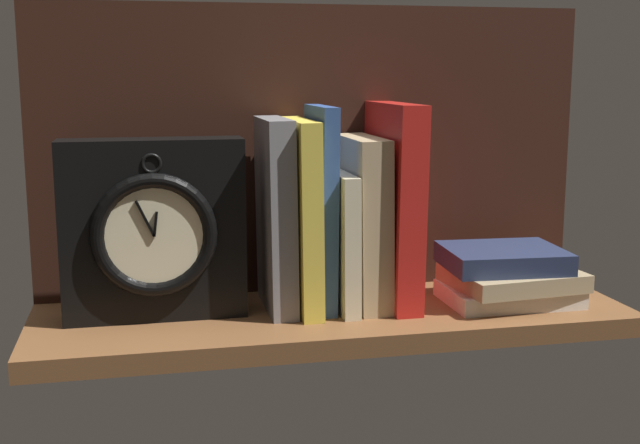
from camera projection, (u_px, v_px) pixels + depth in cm
name	position (u px, v px, depth cm)	size (l,w,h in cm)	color
ground_plane	(333.00, 319.00, 103.70)	(74.47, 23.32, 2.50)	brown
back_panel	(314.00, 150.00, 110.66)	(74.47, 1.20, 38.28)	black
book_gray_chess	(276.00, 215.00, 102.03)	(3.17, 13.33, 24.00)	gray
book_yellow_seinlanguage	(301.00, 215.00, 102.72)	(2.58, 15.71, 23.80)	gold
book_blue_modern	(320.00, 208.00, 103.11)	(1.91, 12.21, 25.44)	#2D4C8E
book_cream_twain	(338.00, 239.00, 104.33)	(2.05, 15.54, 17.26)	beige
book_tan_shortstories	(363.00, 221.00, 104.63)	(3.91, 14.45, 21.52)	tan
book_red_requiem	(393.00, 204.00, 105.10)	(3.50, 16.44, 25.70)	red
framed_clock	(154.00, 230.00, 98.12)	(21.78, 7.05, 21.78)	black
book_stack_side	(508.00, 275.00, 106.30)	(17.31, 14.42, 7.11)	beige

